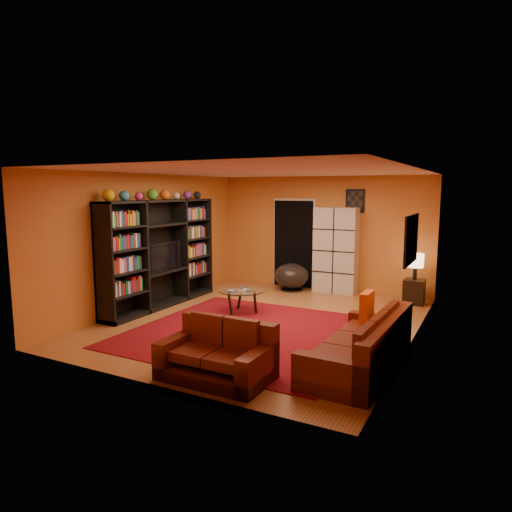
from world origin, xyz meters
The scene contains 20 objects.
floor centered at (0.00, 0.00, 0.00)m, with size 6.00×6.00×0.00m, color brown.
ceiling centered at (0.00, 0.00, 2.60)m, with size 6.00×6.00×0.00m, color white.
wall_back centered at (0.00, 3.00, 1.30)m, with size 6.00×6.00×0.00m, color #BA6A29.
wall_front centered at (0.00, -3.00, 1.30)m, with size 6.00×6.00×0.00m, color #BA6A29.
wall_left centered at (-2.50, 0.00, 1.30)m, with size 6.00×6.00×0.00m, color #BA6A29.
wall_right centered at (2.50, 0.00, 1.30)m, with size 6.00×6.00×0.00m, color #BA6A29.
rug centered at (0.10, -0.70, 0.01)m, with size 3.60×3.60×0.01m, color #540911.
doorway centered at (-0.70, 2.96, 1.02)m, with size 0.95×0.10×2.04m, color black.
wall_art_right centered at (2.48, -0.30, 1.60)m, with size 0.03×1.00×0.70m, color black.
wall_art_back centered at (0.75, 2.98, 2.05)m, with size 0.42×0.03×0.52m, color black.
entertainment_unit centered at (-2.27, 0.00, 1.05)m, with size 0.45×3.00×2.10m, color black.
tv centered at (-2.23, -0.08, 1.00)m, with size 0.13×0.98×0.56m, color black.
sofa centered at (2.14, -1.34, 0.29)m, with size 0.98×2.22×0.85m.
loveseat centered at (0.61, -2.42, 0.29)m, with size 1.34×0.81×0.85m.
throw_pillow centered at (1.95, -0.56, 0.63)m, with size 0.12×0.42×0.42m, color orange.
coffee_table centered at (-0.60, 0.27, 0.39)m, with size 0.87×0.87×0.43m.
storage_cabinet centered at (0.40, 2.80, 0.95)m, with size 0.95×0.42×1.91m, color #BAB4AC.
bowl_chair centered at (-0.54, 2.50, 0.33)m, with size 0.77×0.77×0.62m.
side_table centered at (2.15, 2.50, 0.25)m, with size 0.40×0.40×0.50m, color black.
table_lamp centered at (2.15, 2.50, 0.88)m, with size 0.32×0.32×0.53m.
Camera 1 is at (3.51, -6.98, 2.30)m, focal length 32.00 mm.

